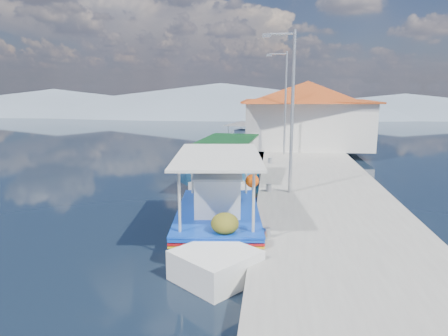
# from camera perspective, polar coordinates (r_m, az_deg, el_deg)

# --- Properties ---
(ground) EXTENTS (160.00, 160.00, 0.00)m
(ground) POSITION_cam_1_polar(r_m,az_deg,el_deg) (14.60, -9.01, -6.69)
(ground) COLOR black
(ground) RESTS_ON ground
(quay) EXTENTS (5.00, 44.00, 0.50)m
(quay) POSITION_cam_1_polar(r_m,az_deg,el_deg) (19.90, 12.49, -1.24)
(quay) COLOR #9F9D94
(quay) RESTS_ON ground
(bollards) EXTENTS (0.20, 17.20, 0.30)m
(bollards) POSITION_cam_1_polar(r_m,az_deg,el_deg) (18.98, 6.44, -0.40)
(bollards) COLOR #A5A8AD
(bollards) RESTS_ON quay
(main_caique) EXTENTS (3.04, 8.38, 2.78)m
(main_caique) POSITION_cam_1_polar(r_m,az_deg,el_deg) (12.60, -0.73, -6.92)
(main_caique) COLOR white
(main_caique) RESTS_ON ground
(caique_green_canopy) EXTENTS (2.47, 6.93, 2.60)m
(caique_green_canopy) POSITION_cam_1_polar(r_m,az_deg,el_deg) (17.69, 0.64, -2.06)
(caique_green_canopy) COLOR #1C68A8
(caique_green_canopy) RESTS_ON ground
(caique_blue_hull) EXTENTS (2.53, 5.81, 1.06)m
(caique_blue_hull) POSITION_cam_1_polar(r_m,az_deg,el_deg) (24.06, -2.53, 1.25)
(caique_blue_hull) COLOR #1C68A8
(caique_blue_hull) RESTS_ON ground
(caique_far) EXTENTS (2.85, 6.14, 2.21)m
(caique_far) POSITION_cam_1_polar(r_m,az_deg,el_deg) (28.63, 2.94, 3.11)
(caique_far) COLOR #1C68A8
(caique_far) RESTS_ON ground
(harbor_building) EXTENTS (10.49, 10.49, 4.40)m
(harbor_building) POSITION_cam_1_polar(r_m,az_deg,el_deg) (28.49, 11.59, 7.64)
(harbor_building) COLOR silver
(harbor_building) RESTS_ON quay
(lamp_post_near) EXTENTS (1.21, 0.14, 6.00)m
(lamp_post_near) POSITION_cam_1_polar(r_m,az_deg,el_deg) (15.37, 9.26, 8.83)
(lamp_post_near) COLOR #A5A8AD
(lamp_post_near) RESTS_ON quay
(lamp_post_far) EXTENTS (1.21, 0.14, 6.00)m
(lamp_post_far) POSITION_cam_1_polar(r_m,az_deg,el_deg) (24.36, 8.43, 9.70)
(lamp_post_far) COLOR #A5A8AD
(lamp_post_far) RESTS_ON quay
(mountain_ridge) EXTENTS (171.40, 96.00, 5.50)m
(mountain_ridge) POSITION_cam_1_polar(r_m,az_deg,el_deg) (69.44, 9.17, 9.12)
(mountain_ridge) COLOR slate
(mountain_ridge) RESTS_ON ground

